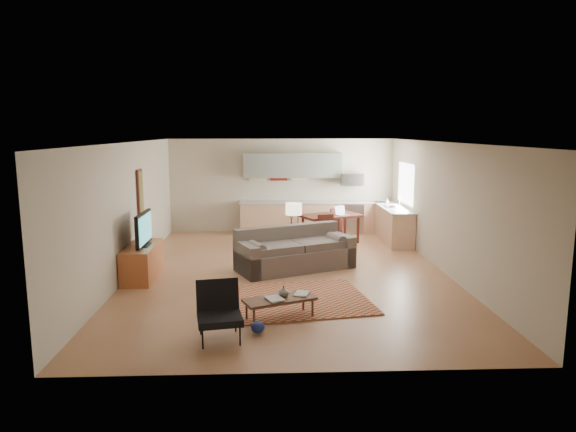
{
  "coord_description": "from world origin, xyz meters",
  "views": [
    {
      "loc": [
        -0.44,
        -10.38,
        2.93
      ],
      "look_at": [
        0.0,
        0.3,
        1.15
      ],
      "focal_mm": 32.0,
      "sensor_mm": 36.0,
      "label": 1
    }
  ],
  "objects_px": {
    "coffee_table": "(280,308)",
    "console_table": "(294,245)",
    "armchair": "(219,312)",
    "tv_credenza": "(142,262)",
    "dining_table": "(330,229)",
    "sofa": "(295,249)"
  },
  "relations": [
    {
      "from": "armchair",
      "to": "console_table",
      "type": "height_order",
      "value": "armchair"
    },
    {
      "from": "coffee_table",
      "to": "armchair",
      "type": "relative_size",
      "value": 1.39
    },
    {
      "from": "coffee_table",
      "to": "tv_credenza",
      "type": "height_order",
      "value": "tv_credenza"
    },
    {
      "from": "armchair",
      "to": "tv_credenza",
      "type": "height_order",
      "value": "armchair"
    },
    {
      "from": "armchair",
      "to": "console_table",
      "type": "distance_m",
      "value": 4.6
    },
    {
      "from": "armchair",
      "to": "coffee_table",
      "type": "bearing_deg",
      "value": 32.45
    },
    {
      "from": "sofa",
      "to": "armchair",
      "type": "bearing_deg",
      "value": -132.74
    },
    {
      "from": "console_table",
      "to": "dining_table",
      "type": "distance_m",
      "value": 2.12
    },
    {
      "from": "sofa",
      "to": "coffee_table",
      "type": "distance_m",
      "value": 2.96
    },
    {
      "from": "sofa",
      "to": "coffee_table",
      "type": "relative_size",
      "value": 2.26
    },
    {
      "from": "coffee_table",
      "to": "armchair",
      "type": "xyz_separation_m",
      "value": [
        -0.87,
        -0.8,
        0.24
      ]
    },
    {
      "from": "coffee_table",
      "to": "tv_credenza",
      "type": "xyz_separation_m",
      "value": [
        -2.7,
        2.37,
        0.16
      ]
    },
    {
      "from": "coffee_table",
      "to": "dining_table",
      "type": "bearing_deg",
      "value": 52.48
    },
    {
      "from": "coffee_table",
      "to": "console_table",
      "type": "relative_size",
      "value": 1.52
    },
    {
      "from": "tv_credenza",
      "to": "coffee_table",
      "type": "bearing_deg",
      "value": -41.27
    },
    {
      "from": "coffee_table",
      "to": "tv_credenza",
      "type": "relative_size",
      "value": 0.78
    },
    {
      "from": "sofa",
      "to": "tv_credenza",
      "type": "bearing_deg",
      "value": 166.35
    },
    {
      "from": "tv_credenza",
      "to": "console_table",
      "type": "bearing_deg",
      "value": 22.01
    },
    {
      "from": "sofa",
      "to": "console_table",
      "type": "relative_size",
      "value": 3.43
    },
    {
      "from": "sofa",
      "to": "console_table",
      "type": "bearing_deg",
      "value": 66.05
    },
    {
      "from": "armchair",
      "to": "console_table",
      "type": "bearing_deg",
      "value": 63.72
    },
    {
      "from": "coffee_table",
      "to": "sofa",
      "type": "bearing_deg",
      "value": 59.67
    }
  ]
}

